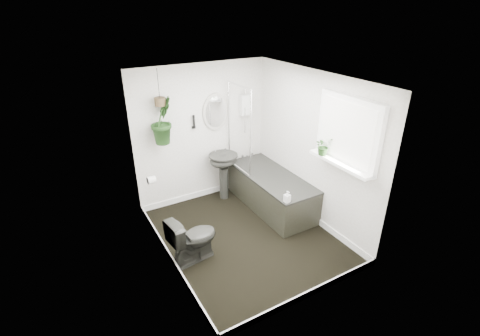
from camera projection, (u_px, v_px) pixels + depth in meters
floor at (245, 236)px, 5.15m from camera, size 2.30×2.80×0.02m
ceiling at (246, 78)px, 4.14m from camera, size 2.30×2.80×0.02m
wall_back at (202, 134)px, 5.75m from camera, size 2.30×0.02×2.30m
wall_front at (316, 217)px, 3.55m from camera, size 2.30×0.02×2.30m
wall_left at (162, 186)px, 4.13m from camera, size 0.02×2.80×2.30m
wall_right at (312, 149)px, 5.17m from camera, size 0.02×2.80×2.30m
skirting at (245, 233)px, 5.13m from camera, size 2.30×2.80×0.10m
bathtub at (271, 191)px, 5.77m from camera, size 0.72×1.72×0.58m
bath_screen at (239, 129)px, 5.58m from camera, size 0.04×0.72×1.40m
shower_box at (246, 105)px, 5.88m from camera, size 0.20×0.10×0.35m
oval_mirror at (216, 112)px, 5.68m from camera, size 0.46×0.03×0.62m
wall_sconce at (194, 122)px, 5.53m from camera, size 0.04×0.04×0.22m
toilet_roll_holder at (151, 180)px, 4.81m from camera, size 0.11×0.11×0.11m
window_recess at (348, 132)px, 4.38m from camera, size 0.08×1.00×0.90m
window_sill at (340, 163)px, 4.53m from camera, size 0.18×1.00×0.04m
window_blinds at (346, 132)px, 4.36m from camera, size 0.01×0.86×0.76m
toilet at (193, 238)px, 4.55m from camera, size 0.69×0.45×0.66m
pedestal_sink at (224, 176)px, 5.97m from camera, size 0.55×0.50×0.83m
sill_plant at (324, 146)px, 4.67m from camera, size 0.26×0.23×0.25m
hanging_plant at (162, 121)px, 5.14m from camera, size 0.49×0.49×0.70m
soap_bottle at (287, 197)px, 4.86m from camera, size 0.09×0.09×0.17m
hanging_pot at (160, 102)px, 5.01m from camera, size 0.16×0.16×0.12m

